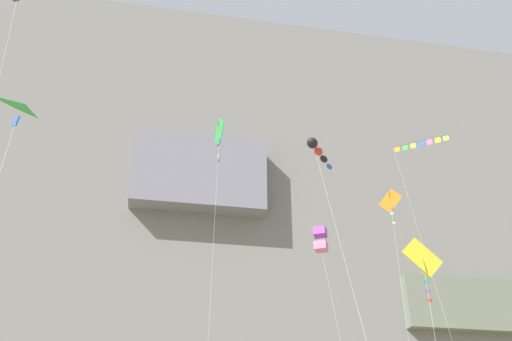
{
  "coord_description": "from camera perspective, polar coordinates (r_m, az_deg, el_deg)",
  "views": [
    {
      "loc": [
        -3.6,
        -8.95,
        3.19
      ],
      "look_at": [
        1.45,
        18.82,
        19.58
      ],
      "focal_mm": 39.8,
      "sensor_mm": 36.0,
      "label": 1
    }
  ],
  "objects": [
    {
      "name": "kite_diamond_high_right",
      "position": [
        34.14,
        16.43,
        -8.7
      ],
      "size": [
        3.88,
        5.17,
        16.49
      ],
      "color": "yellow",
      "rests_on": "ground"
    },
    {
      "name": "kite_windsock_near_cliff",
      "position": [
        35.1,
        6.24,
        1.93
      ],
      "size": [
        2.82,
        6.87,
        22.2
      ],
      "color": "black",
      "rests_on": "ground"
    },
    {
      "name": "kite_banner_low_right",
      "position": [
        47.75,
        16.52,
        0.99
      ],
      "size": [
        3.78,
        2.72,
        28.75
      ],
      "color": "black",
      "rests_on": "ground"
    },
    {
      "name": "kite_delta_mid_center",
      "position": [
        21.86,
        -22.65,
        4.47
      ],
      "size": [
        1.7,
        5.33,
        15.33
      ],
      "color": "green",
      "rests_on": "ground"
    },
    {
      "name": "kite_box_low_left",
      "position": [
        45.2,
        6.51,
        -6.92
      ],
      "size": [
        2.41,
        4.17,
        21.85
      ],
      "color": "purple",
      "rests_on": "ground"
    },
    {
      "name": "cliff_face",
      "position": [
        73.39,
        -6.87,
        -8.61
      ],
      "size": [
        180.0,
        27.99,
        59.72
      ],
      "color": "slate",
      "rests_on": "ground"
    },
    {
      "name": "kite_diamond_upper_left",
      "position": [
        51.17,
        13.44,
        -3.67
      ],
      "size": [
        3.2,
        5.54,
        27.1
      ],
      "color": "orange",
      "rests_on": "ground"
    },
    {
      "name": "kite_diamond_mid_left",
      "position": [
        46.19,
        -3.74,
        3.23
      ],
      "size": [
        0.95,
        4.17,
        30.47
      ],
      "color": "green",
      "rests_on": "ground"
    }
  ]
}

